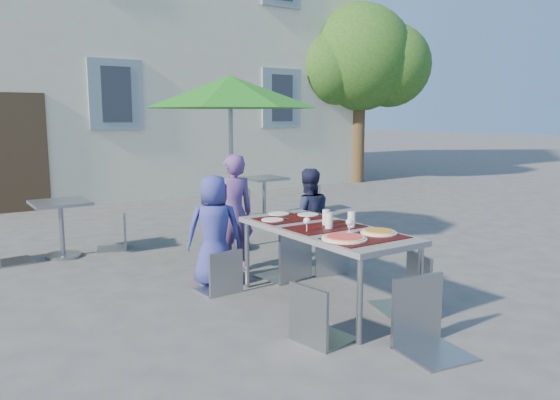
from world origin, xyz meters
TOP-DOWN VIEW (x-y plane):
  - ground at (0.00, 0.00)m, footprint 90.00×90.00m
  - tree at (6.55, 7.54)m, footprint 3.60×3.00m
  - dining_table at (-0.34, 0.32)m, footprint 0.80×1.85m
  - pizza_near_left at (-0.53, -0.18)m, footprint 0.38×0.38m
  - pizza_near_right at (-0.12, -0.17)m, footprint 0.32×0.32m
  - glassware at (-0.29, 0.25)m, footprint 0.53×0.46m
  - place_settings at (-0.33, 0.96)m, footprint 0.73×0.47m
  - child_0 at (-0.92, 1.45)m, footprint 0.68×0.58m
  - child_1 at (-0.49, 1.82)m, footprint 0.53×0.38m
  - child_2 at (0.30, 1.44)m, footprint 0.66×0.54m
  - chair_0 at (-0.98, 1.18)m, footprint 0.40×0.40m
  - chair_1 at (-0.15, 1.18)m, footprint 0.52×0.53m
  - chair_2 at (0.35, 1.11)m, footprint 0.49×0.49m
  - chair_3 at (-0.93, -0.34)m, footprint 0.47×0.46m
  - chair_4 at (0.28, -0.17)m, footprint 0.54×0.54m
  - chair_5 at (-0.31, -0.90)m, footprint 0.54×0.54m
  - patio_umbrella at (0.00, 2.73)m, footprint 2.28×2.28m
  - cafe_table_0 at (-1.99, 3.56)m, footprint 0.67×0.67m
  - bg_chair_l_0 at (-2.66, 3.63)m, footprint 0.47×0.47m
  - bg_chair_r_0 at (-1.27, 3.61)m, footprint 0.48×0.48m
  - cafe_table_1 at (1.62, 4.49)m, footprint 0.66×0.66m
  - bg_chair_l_1 at (1.36, 4.43)m, footprint 0.60×0.59m
  - bg_chair_r_1 at (2.65, 4.53)m, footprint 0.50×0.49m

SIDE VIEW (x-z plane):
  - ground at x=0.00m, z-range 0.00..0.00m
  - cafe_table_1 at x=1.62m, z-range 0.12..0.83m
  - cafe_table_0 at x=-1.99m, z-range 0.12..0.84m
  - chair_0 at x=-0.98m, z-range 0.07..0.92m
  - bg_chair_r_0 at x=-1.27m, z-range 0.07..0.93m
  - chair_3 at x=-0.93m, z-range 0.08..0.99m
  - chair_2 at x=0.35m, z-range 0.08..1.02m
  - chair_4 at x=0.28m, z-range 0.08..1.05m
  - bg_chair_l_0 at x=-2.66m, z-range 0.08..1.06m
  - bg_chair_r_1 at x=2.65m, z-range 0.09..1.06m
  - child_0 at x=-0.92m, z-range 0.00..1.18m
  - child_2 at x=0.30m, z-range 0.00..1.18m
  - bg_chair_l_1 at x=1.36m, z-range 0.09..1.12m
  - chair_1 at x=-0.15m, z-range 0.10..1.14m
  - chair_5 at x=-0.31m, z-range 0.10..1.16m
  - child_1 at x=-0.49m, z-range 0.00..1.36m
  - dining_table at x=-0.34m, z-range 0.32..1.07m
  - place_settings at x=-0.33m, z-range 0.76..0.77m
  - pizza_near_right at x=-0.12m, z-range 0.75..0.78m
  - pizza_near_left at x=-0.53m, z-range 0.75..0.78m
  - glassware at x=-0.29m, z-range 0.75..0.90m
  - patio_umbrella at x=0.00m, z-range 0.91..3.21m
  - tree at x=6.55m, z-range 0.90..5.60m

